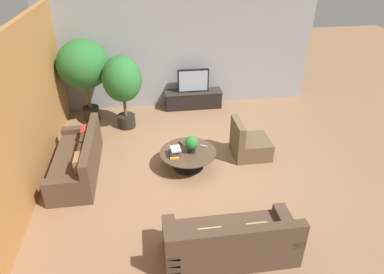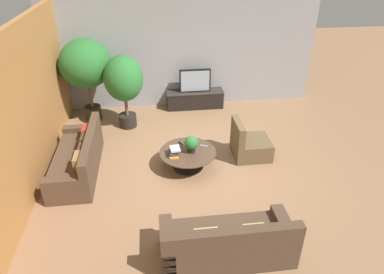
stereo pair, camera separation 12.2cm
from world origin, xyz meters
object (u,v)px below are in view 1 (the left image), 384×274
(coffee_table, at_px, (188,156))
(couch_near_entry, at_px, (230,242))
(potted_palm_tall, at_px, (84,66))
(potted_plant_tabletop, at_px, (192,144))
(armchair_wicker, at_px, (249,145))
(couch_by_wall, at_px, (79,160))
(television, at_px, (193,81))
(potted_palm_corner, at_px, (122,82))
(media_console, at_px, (193,99))

(coffee_table, height_order, couch_near_entry, couch_near_entry)
(potted_palm_tall, bearing_deg, potted_plant_tabletop, -47.52)
(armchair_wicker, distance_m, potted_palm_tall, 4.49)
(coffee_table, relative_size, armchair_wicker, 1.39)
(coffee_table, height_order, couch_by_wall, couch_by_wall)
(television, bearing_deg, couch_near_entry, -92.42)
(television, distance_m, potted_plant_tabletop, 3.01)
(couch_near_entry, distance_m, potted_palm_corner, 4.86)
(potted_palm_corner, bearing_deg, armchair_wicker, -32.66)
(armchair_wicker, height_order, potted_palm_corner, potted_palm_corner)
(potted_palm_corner, relative_size, potted_plant_tabletop, 5.17)
(coffee_table, height_order, potted_plant_tabletop, potted_plant_tabletop)
(television, height_order, potted_palm_corner, potted_palm_corner)
(media_console, bearing_deg, couch_near_entry, -92.42)
(potted_plant_tabletop, bearing_deg, media_console, 80.97)
(couch_by_wall, relative_size, potted_palm_tall, 1.01)
(coffee_table, xyz_separation_m, couch_by_wall, (-2.26, 0.14, 0.02))
(coffee_table, bearing_deg, couch_by_wall, 176.59)
(armchair_wicker, bearing_deg, couch_near_entry, 158.20)
(couch_near_entry, xyz_separation_m, potted_plant_tabletop, (-0.24, 2.43, 0.30))
(potted_palm_tall, relative_size, potted_palm_corner, 1.15)
(media_console, bearing_deg, television, -90.00)
(television, distance_m, armchair_wicker, 2.87)
(media_console, bearing_deg, potted_palm_corner, -153.54)
(potted_plant_tabletop, bearing_deg, coffee_table, 170.50)
(television, height_order, potted_palm_tall, potted_palm_tall)
(media_console, relative_size, armchair_wicker, 1.88)
(armchair_wicker, bearing_deg, potted_plant_tabletop, 101.79)
(coffee_table, bearing_deg, potted_palm_tall, 131.73)
(media_console, relative_size, television, 1.86)
(armchair_wicker, relative_size, potted_palm_tall, 0.40)
(media_console, relative_size, coffee_table, 1.36)
(media_console, distance_m, armchair_wicker, 2.82)
(couch_by_wall, distance_m, couch_near_entry, 3.65)
(couch_by_wall, xyz_separation_m, potted_palm_tall, (-0.01, 2.41, 1.21))
(potted_palm_corner, height_order, potted_plant_tabletop, potted_palm_corner)
(television, relative_size, potted_plant_tabletop, 2.39)
(television, height_order, potted_plant_tabletop, television)
(media_console, height_order, armchair_wicker, armchair_wicker)
(couch_by_wall, xyz_separation_m, armchair_wicker, (3.66, 0.13, -0.02))
(media_console, bearing_deg, armchair_wicker, -72.33)
(armchair_wicker, bearing_deg, coffee_table, 100.74)
(coffee_table, distance_m, couch_near_entry, 2.47)
(television, height_order, coffee_table, television)
(armchair_wicker, xyz_separation_m, potted_plant_tabletop, (-1.33, -0.28, 0.31))
(television, xyz_separation_m, couch_near_entry, (-0.23, -5.40, -0.52))
(couch_near_entry, xyz_separation_m, potted_palm_corner, (-1.65, 4.47, 0.95))
(couch_by_wall, distance_m, potted_palm_corner, 2.30)
(coffee_table, distance_m, armchair_wicker, 1.42)
(television, distance_m, couch_near_entry, 5.43)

